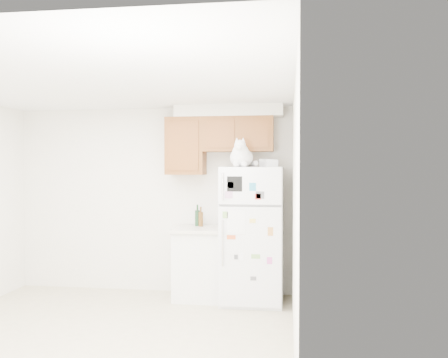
% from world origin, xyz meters
% --- Properties ---
extents(ground_plane, '(3.80, 4.00, 0.01)m').
position_xyz_m(ground_plane, '(0.00, 0.00, -0.01)').
color(ground_plane, beige).
extents(room_shell, '(3.84, 4.04, 2.52)m').
position_xyz_m(room_shell, '(0.12, 0.24, 1.67)').
color(room_shell, white).
rests_on(room_shell, ground_plane).
extents(refrigerator, '(0.76, 0.78, 1.70)m').
position_xyz_m(refrigerator, '(1.40, 1.61, 0.85)').
color(refrigerator, silver).
rests_on(refrigerator, ground_plane).
extents(base_counter, '(0.64, 0.64, 0.92)m').
position_xyz_m(base_counter, '(0.71, 1.68, 0.46)').
color(base_counter, white).
rests_on(base_counter, ground_plane).
extents(cat, '(0.35, 0.51, 0.36)m').
position_xyz_m(cat, '(1.27, 1.45, 1.83)').
color(cat, white).
rests_on(cat, refrigerator).
extents(storage_box_back, '(0.20, 0.16, 0.10)m').
position_xyz_m(storage_box_back, '(1.56, 1.69, 1.75)').
color(storage_box_back, white).
rests_on(storage_box_back, refrigerator).
extents(storage_box_front, '(0.18, 0.16, 0.09)m').
position_xyz_m(storage_box_front, '(1.63, 1.52, 1.74)').
color(storage_box_front, white).
rests_on(storage_box_front, refrigerator).
extents(bottle_green, '(0.07, 0.07, 0.28)m').
position_xyz_m(bottle_green, '(0.65, 1.83, 1.06)').
color(bottle_green, '#19381E').
rests_on(bottle_green, base_counter).
extents(bottle_amber, '(0.06, 0.06, 0.26)m').
position_xyz_m(bottle_amber, '(0.71, 1.79, 1.05)').
color(bottle_amber, '#593814').
rests_on(bottle_amber, base_counter).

